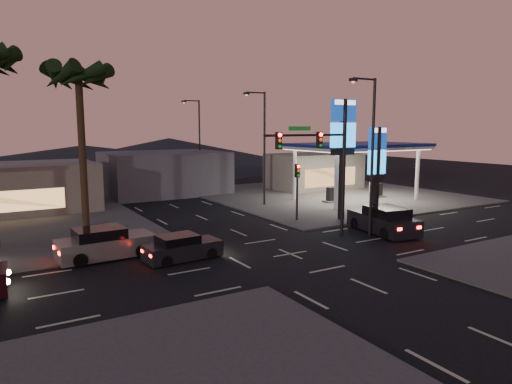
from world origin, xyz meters
TOP-DOWN VIEW (x-y plane):
  - ground at (0.00, 0.00)m, footprint 140.00×140.00m
  - corner_lot_ne at (16.00, 16.00)m, footprint 24.00×24.00m
  - gas_station at (16.00, 12.00)m, footprint 12.20×8.20m
  - convenience_store at (18.00, 21.00)m, footprint 10.00×6.00m
  - pylon_sign_tall at (8.50, 5.50)m, footprint 2.20×0.35m
  - pylon_sign_short at (11.00, 4.50)m, footprint 1.60×0.35m
  - traffic_signal_mast at (3.76, 1.99)m, footprint 6.10×0.39m
  - pedestal_signal at (5.50, 6.98)m, footprint 0.32×0.39m
  - streetlight_near at (6.79, 1.00)m, footprint 2.14×0.25m
  - streetlight_mid at (6.79, 14.00)m, footprint 2.14×0.25m
  - streetlight_far at (6.79, 28.00)m, footprint 2.14×0.25m
  - palm_a at (-9.00, 9.50)m, footprint 4.41×4.41m
  - building_far_mid at (2.00, 26.00)m, footprint 12.00×9.00m
  - hill_right at (15.00, 60.00)m, footprint 50.00×50.00m
  - hill_center at (0.00, 60.00)m, footprint 60.00×60.00m
  - car_lane_a_front at (-5.56, 2.09)m, footprint 4.26×2.02m
  - car_lane_b_front at (-8.99, 4.46)m, footprint 5.24×2.41m
  - suv_station at (8.29, 1.04)m, footprint 3.15×5.64m

SIDE VIEW (x-z plane):
  - ground at x=0.00m, z-range 0.00..0.00m
  - corner_lot_ne at x=16.00m, z-range 0.00..0.12m
  - car_lane_a_front at x=-5.56m, z-range -0.05..1.31m
  - car_lane_b_front at x=-8.99m, z-range -0.06..1.61m
  - suv_station at x=8.29m, z-range -0.06..1.72m
  - convenience_store at x=18.00m, z-range 0.00..4.00m
  - hill_center at x=0.00m, z-range 0.00..4.00m
  - building_far_mid at x=2.00m, z-range 0.00..4.40m
  - hill_right at x=15.00m, z-range 0.00..5.00m
  - pedestal_signal at x=5.50m, z-range 0.77..5.07m
  - pylon_sign_short at x=11.00m, z-range 1.16..8.16m
  - gas_station at x=16.00m, z-range 2.34..7.82m
  - traffic_signal_mast at x=3.76m, z-range 1.23..9.23m
  - streetlight_near at x=6.79m, z-range 0.72..10.72m
  - streetlight_mid at x=6.79m, z-range 0.72..10.72m
  - streetlight_far at x=6.79m, z-range 0.72..10.72m
  - pylon_sign_tall at x=8.50m, z-range 1.89..10.89m
  - palm_a at x=-9.00m, z-range 4.00..14.86m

